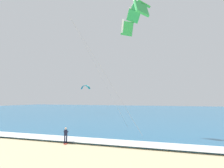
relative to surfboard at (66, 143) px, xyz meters
The scene contains 6 objects.
sea 60.50m from the surfboard, 90.58° to the left, with size 200.00×120.00×0.20m, color teal.
surf_foam 1.62m from the surfboard, 112.24° to the left, with size 200.00×2.97×0.04m, color white.
surfboard is the anchor object (origin of this frame).
kitesurfer 0.91m from the surfboard, 116.00° to the left, with size 0.66×0.66×1.69m.
kite_primary 16.38m from the surfboard, 29.24° to the left, with size 8.75×7.55×14.55m.
kite_distant 48.40m from the surfboard, 115.03° to the left, with size 3.64×1.59×1.32m.
Camera 1 is at (13.83, -7.15, 4.76)m, focal length 36.63 mm.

